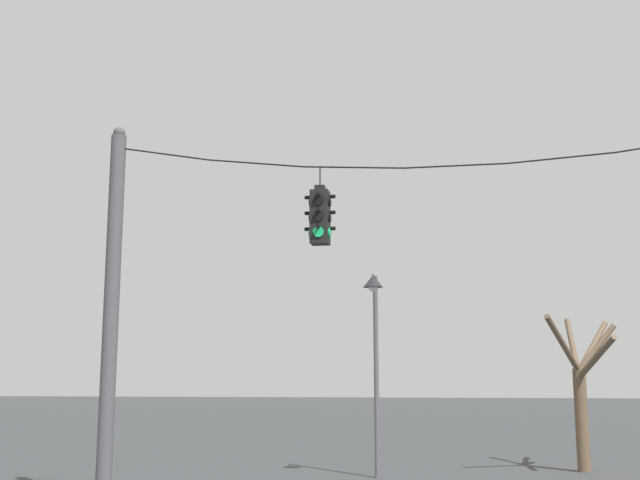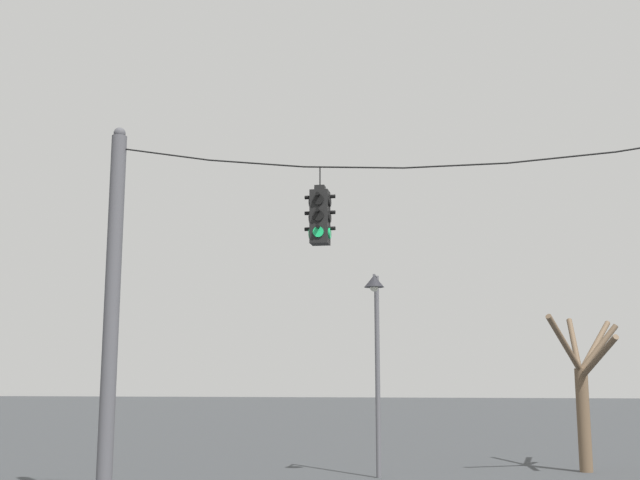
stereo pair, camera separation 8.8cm
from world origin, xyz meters
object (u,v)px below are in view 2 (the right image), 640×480
at_px(traffic_light_over_intersection, 320,217).
at_px(street_lamp, 376,325).
at_px(bare_tree, 584,388).
at_px(utility_pole_left, 112,310).

bearing_deg(traffic_light_over_intersection, street_lamp, 84.99).
bearing_deg(bare_tree, traffic_light_over_intersection, -126.32).
bearing_deg(street_lamp, bare_tree, 25.51).
relative_size(utility_pole_left, street_lamp, 1.49).
relative_size(traffic_light_over_intersection, street_lamp, 0.30).
relative_size(street_lamp, bare_tree, 1.21).
xyz_separation_m(street_lamp, bare_tree, (5.17, 2.47, -1.53)).
height_order(utility_pole_left, traffic_light_over_intersection, utility_pole_left).
bearing_deg(traffic_light_over_intersection, utility_pole_left, -180.00).
distance_m(utility_pole_left, street_lamp, 6.88).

